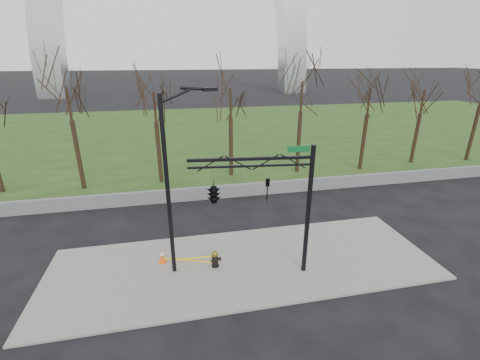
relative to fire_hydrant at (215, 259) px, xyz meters
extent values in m
plane|color=black|center=(1.35, -0.04, -0.49)|extent=(500.00, 500.00, 0.00)
cube|color=slate|center=(1.35, -0.04, -0.44)|extent=(18.00, 6.00, 0.10)
cube|color=#233B15|center=(1.35, 29.96, -0.46)|extent=(120.00, 40.00, 0.06)
cube|color=#59595B|center=(1.35, 7.96, -0.04)|extent=(60.00, 0.30, 0.90)
cylinder|color=black|center=(-0.01, 0.00, -0.36)|extent=(0.35, 0.35, 0.06)
cylinder|color=black|center=(-0.01, 0.00, -0.09)|extent=(0.26, 0.26, 0.61)
cylinder|color=black|center=(0.20, 0.02, -0.04)|extent=(0.22, 0.18, 0.16)
cylinder|color=black|center=(-0.16, -0.02, -0.07)|extent=(0.11, 0.11, 0.10)
cylinder|color=olive|center=(-0.01, 0.00, 0.24)|extent=(0.31, 0.31, 0.06)
ellipsoid|color=olive|center=(-0.01, 0.00, 0.30)|extent=(0.28, 0.28, 0.21)
cylinder|color=olive|center=(-0.01, 0.00, 0.42)|extent=(0.06, 0.06, 0.08)
cube|color=#FF580D|center=(-2.43, 0.83, -0.37)|extent=(0.38, 0.38, 0.04)
cone|color=#FF580D|center=(-2.43, 0.83, -0.06)|extent=(0.25, 0.25, 0.59)
cylinder|color=white|center=(-2.43, 0.83, 0.05)|extent=(0.19, 0.19, 0.09)
cylinder|color=black|center=(-1.89, 0.06, 3.51)|extent=(0.18, 0.18, 8.00)
cylinder|color=black|center=(-1.35, 0.19, 7.36)|extent=(1.26, 0.41, 0.56)
cylinder|color=black|center=(-0.52, 0.39, 7.61)|extent=(1.20, 0.40, 0.22)
cube|color=black|center=(0.06, 0.53, 7.56)|extent=(0.63, 0.35, 0.14)
cylinder|color=black|center=(3.91, -1.10, 2.51)|extent=(0.20, 0.20, 6.00)
cube|color=black|center=(1.43, -0.83, 5.01)|extent=(4.98, 0.66, 0.12)
cube|color=black|center=(1.43, -0.83, 4.71)|extent=(4.98, 0.62, 0.08)
cube|color=#0C5926|center=(3.32, -1.03, 5.36)|extent=(0.90, 0.14, 0.25)
imported|color=black|center=(2.12, -0.90, 3.66)|extent=(0.18, 0.22, 1.00)
imported|color=black|center=(-0.06, -0.66, 3.66)|extent=(0.79, 2.53, 1.00)
cube|color=yellow|center=(-0.95, 0.03, 0.17)|extent=(1.87, 0.07, 0.08)
cube|color=yellow|center=(-1.22, 0.41, -0.19)|extent=(2.42, 0.84, 0.08)
camera|label=1|loc=(-1.49, -12.69, 8.77)|focal=24.28mm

